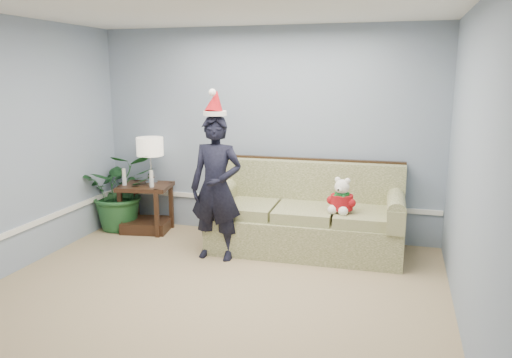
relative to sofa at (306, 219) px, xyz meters
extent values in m
cube|color=tan|center=(-0.64, -2.03, -0.39)|extent=(4.50, 5.00, 0.02)
cube|color=#8295A6|center=(-0.64, 0.48, 0.97)|extent=(4.50, 0.02, 2.70)
cube|color=#8295A6|center=(1.62, -2.03, 0.97)|extent=(0.02, 5.00, 2.70)
cube|color=white|center=(-0.64, 0.46, 0.07)|extent=(4.48, 0.03, 0.06)
cube|color=#59642F|center=(0.00, -0.07, -0.16)|extent=(2.30, 1.03, 0.43)
cube|color=#59642F|center=(-0.70, -0.12, 0.12)|extent=(0.69, 0.80, 0.13)
cube|color=#59642F|center=(0.00, -0.12, 0.12)|extent=(0.69, 0.80, 0.13)
cube|color=#59642F|center=(0.70, -0.12, 0.12)|extent=(0.69, 0.80, 0.13)
cube|color=#59642F|center=(0.00, 0.30, 0.36)|extent=(2.28, 0.28, 0.61)
cube|color=black|center=(0.00, 0.38, 0.66)|extent=(2.27, 0.13, 0.05)
cube|color=#59642F|center=(-1.04, -0.07, 0.18)|extent=(0.22, 0.98, 0.26)
cube|color=#59642F|center=(1.04, -0.07, 0.18)|extent=(0.22, 0.98, 0.26)
cube|color=#352113|center=(-2.22, 0.10, 0.24)|extent=(0.75, 0.66, 0.05)
cube|color=#352113|center=(-2.22, 0.10, -0.30)|extent=(0.68, 0.59, 0.15)
cube|color=#352113|center=(-2.49, -0.11, -0.05)|extent=(0.06, 0.06, 0.65)
cube|color=#352113|center=(-1.95, -0.11, -0.05)|extent=(0.06, 0.06, 0.65)
cube|color=#352113|center=(-2.49, 0.32, -0.05)|extent=(0.06, 0.06, 0.65)
cube|color=#352113|center=(-1.95, 0.32, -0.05)|extent=(0.06, 0.06, 0.65)
cylinder|color=silver|center=(-2.16, 0.17, 0.28)|extent=(0.17, 0.17, 0.03)
sphere|color=silver|center=(-2.16, 0.17, 0.38)|extent=(0.10, 0.10, 0.10)
cylinder|color=silver|center=(-2.16, 0.17, 0.53)|extent=(0.03, 0.03, 0.36)
cylinder|color=beige|center=(-2.16, 0.17, 0.78)|extent=(0.36, 0.36, 0.24)
cylinder|color=silver|center=(-2.47, 0.00, 0.33)|extent=(0.06, 0.06, 0.12)
cylinder|color=white|center=(-2.47, 0.00, 0.44)|extent=(0.05, 0.05, 0.10)
cylinder|color=silver|center=(-2.07, 0.00, 0.33)|extent=(0.06, 0.06, 0.12)
cylinder|color=white|center=(-2.07, 0.00, 0.44)|extent=(0.05, 0.05, 0.10)
imported|color=#205328|center=(-2.60, 0.10, 0.16)|extent=(1.25, 1.21, 1.07)
imported|color=black|center=(-0.94, -0.59, 0.45)|extent=(0.61, 0.40, 1.66)
cylinder|color=white|center=(-0.94, -0.59, 1.30)|extent=(0.30, 0.30, 0.05)
cone|color=#AB1216|center=(-0.94, -0.56, 1.43)|extent=(0.26, 0.31, 0.30)
sphere|color=white|center=(-0.94, -0.65, 1.53)|extent=(0.08, 0.08, 0.08)
sphere|color=white|center=(0.44, -0.23, 0.30)|extent=(0.24, 0.24, 0.24)
cylinder|color=#AB1216|center=(0.44, -0.23, 0.30)|extent=(0.31, 0.31, 0.17)
cylinder|color=#145F24|center=(0.44, -0.23, 0.40)|extent=(0.21, 0.21, 0.03)
sphere|color=white|center=(0.38, -0.34, 0.23)|extent=(0.11, 0.11, 0.11)
sphere|color=white|center=(0.51, -0.34, 0.23)|extent=(0.11, 0.11, 0.11)
sphere|color=white|center=(0.44, -0.24, 0.48)|extent=(0.17, 0.17, 0.17)
sphere|color=black|center=(0.44, -0.34, 0.47)|extent=(0.02, 0.02, 0.02)
sphere|color=white|center=(0.39, -0.23, 0.56)|extent=(0.07, 0.07, 0.07)
sphere|color=white|center=(0.50, -0.23, 0.56)|extent=(0.07, 0.07, 0.07)
camera|label=1|loc=(1.03, -5.77, 1.73)|focal=35.00mm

